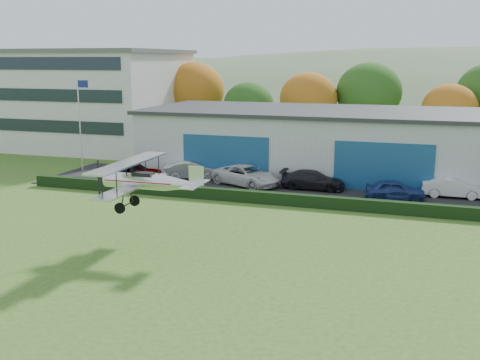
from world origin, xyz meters
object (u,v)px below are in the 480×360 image
(hangar, at_px, (389,144))
(flagpole, at_px, (81,115))
(car_4, at_px, (395,190))
(car_1, at_px, (193,170))
(office_block, at_px, (84,98))
(car_0, at_px, (134,171))
(biplane, at_px, (145,180))
(car_2, at_px, (246,175))
(car_3, at_px, (313,180))
(car_5, at_px, (453,188))

(hangar, xyz_separation_m, flagpole, (-24.88, -5.98, 2.13))
(car_4, bearing_deg, car_1, 73.65)
(office_block, relative_size, car_0, 4.73)
(hangar, distance_m, biplane, 24.74)
(car_0, bearing_deg, car_4, -111.07)
(hangar, height_order, car_2, hangar)
(flagpole, bearing_deg, hangar, 13.51)
(office_block, xyz_separation_m, car_3, (28.10, -13.85, -4.48))
(hangar, relative_size, car_1, 9.11)
(flagpole, xyz_separation_m, car_1, (10.22, -0.30, -4.00))
(car_5, xyz_separation_m, biplane, (-15.26, -16.09, 2.84))
(flagpole, xyz_separation_m, car_5, (29.67, -0.34, -4.06))
(car_0, bearing_deg, car_1, -85.05)
(office_block, xyz_separation_m, car_2, (23.07, -14.13, -4.41))
(hangar, distance_m, flagpole, 25.68)
(car_5, bearing_deg, biplane, 134.93)
(flagpole, xyz_separation_m, car_3, (19.98, -0.85, -4.05))
(car_1, xyz_separation_m, biplane, (4.19, -16.12, 2.78))
(biplane, bearing_deg, office_block, 126.89)
(car_0, bearing_deg, car_3, -105.12)
(car_2, bearing_deg, car_1, 103.23)
(office_block, distance_m, car_5, 40.33)
(flagpole, height_order, car_3, flagpole)
(car_3, xyz_separation_m, car_4, (5.89, -1.44, -0.01))
(car_3, distance_m, car_4, 6.07)
(car_1, bearing_deg, hangar, -85.87)
(car_0, xyz_separation_m, car_1, (4.10, 2.01, -0.01))
(hangar, relative_size, biplane, 6.23)
(office_block, xyz_separation_m, car_1, (18.34, -13.30, -4.43))
(hangar, distance_m, office_block, 33.84)
(office_block, bearing_deg, car_0, -47.08)
(car_1, distance_m, car_5, 19.45)
(flagpole, bearing_deg, car_4, -5.07)
(flagpole, distance_m, car_0, 7.67)
(car_2, distance_m, car_3, 5.03)
(hangar, relative_size, car_0, 9.32)
(car_0, height_order, biplane, biplane)
(car_2, xyz_separation_m, car_3, (5.02, 0.27, -0.07))
(hangar, xyz_separation_m, car_0, (-18.76, -8.29, -1.86))
(car_3, xyz_separation_m, car_5, (9.69, 0.52, -0.01))
(car_4, bearing_deg, hangar, -2.26)
(office_block, distance_m, car_3, 31.65)
(car_5, bearing_deg, flagpole, 87.76)
(car_1, height_order, car_2, car_2)
(hangar, relative_size, car_3, 8.61)
(flagpole, distance_m, car_4, 26.29)
(car_2, relative_size, car_3, 1.15)
(office_block, bearing_deg, hangar, -12.01)
(flagpole, bearing_deg, car_0, -20.69)
(office_block, distance_m, flagpole, 15.33)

